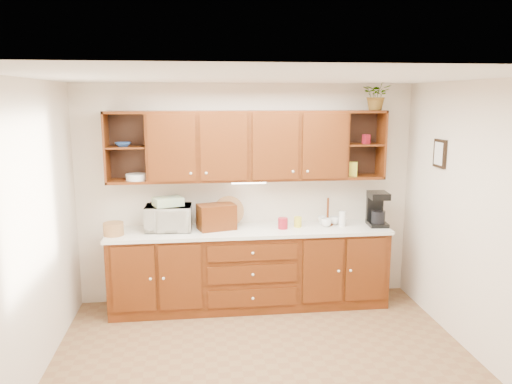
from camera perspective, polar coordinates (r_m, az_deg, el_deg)
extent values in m
plane|color=brown|center=(4.82, 1.26, -19.64)|extent=(4.00, 4.00, 0.00)
plane|color=white|center=(4.16, 1.41, 13.00)|extent=(4.00, 4.00, 0.00)
plane|color=beige|center=(6.00, -1.05, -0.16)|extent=(4.00, 0.00, 4.00)
plane|color=beige|center=(4.49, -24.93, -4.95)|extent=(0.00, 3.50, 3.50)
plane|color=beige|center=(4.99, 24.73, -3.42)|extent=(0.00, 3.50, 3.50)
cube|color=#3C1B06|center=(5.94, -0.72, -8.80)|extent=(3.20, 0.60, 0.90)
cube|color=silver|center=(5.79, -0.72, -4.44)|extent=(3.24, 0.64, 0.04)
cube|color=#3C1B06|center=(5.75, -0.90, 5.30)|extent=(2.30, 0.33, 0.80)
cube|color=black|center=(5.93, -14.46, 5.12)|extent=(0.45, 0.02, 0.80)
cube|color=black|center=(6.20, 11.76, 5.47)|extent=(0.45, 0.02, 0.80)
cube|color=#3C1B06|center=(5.77, -14.65, 4.98)|extent=(0.43, 0.30, 0.02)
cube|color=#3C1B06|center=(6.05, 12.22, 5.33)|extent=(0.43, 0.30, 0.02)
cube|color=#3C1B06|center=(6.03, 12.36, 8.98)|extent=(0.45, 0.33, 0.03)
cube|color=white|center=(5.76, -0.84, 1.09)|extent=(0.40, 0.05, 0.02)
cube|color=black|center=(5.66, 20.27, 4.15)|extent=(0.03, 0.24, 0.30)
cylinder|color=#9B7040|center=(5.73, -15.97, -4.08)|extent=(0.23, 0.23, 0.14)
imported|color=beige|center=(5.78, -9.96, -2.93)|extent=(0.53, 0.37, 0.29)
cube|color=#D9DC67|center=(5.74, -10.03, -1.08)|extent=(0.38, 0.33, 0.09)
cylinder|color=#103219|center=(5.81, -3.42, -2.75)|extent=(0.08, 0.08, 0.28)
cylinder|color=#9B7040|center=(5.92, -3.13, -3.81)|extent=(0.36, 0.11, 0.36)
cube|color=#3C1B06|center=(5.76, -4.54, -2.84)|extent=(0.47, 0.36, 0.29)
cylinder|color=#3C1B06|center=(5.99, 8.20, -2.21)|extent=(0.03, 0.03, 0.33)
cylinder|color=#3C1B06|center=(6.03, 8.16, -3.65)|extent=(0.13, 0.13, 0.02)
imported|color=white|center=(6.05, 8.96, -3.24)|extent=(0.13, 0.13, 0.10)
imported|color=white|center=(6.07, 7.55, -3.14)|extent=(0.13, 0.13, 0.10)
imported|color=white|center=(5.93, 8.02, -3.48)|extent=(0.13, 0.13, 0.10)
cylinder|color=maroon|center=(5.79, 3.09, -3.60)|extent=(0.14, 0.14, 0.13)
cylinder|color=white|center=(5.97, 9.82, -3.04)|extent=(0.11, 0.11, 0.18)
cylinder|color=gold|center=(5.88, 4.80, -3.43)|extent=(0.11, 0.11, 0.12)
cube|color=black|center=(6.10, 13.68, -3.56)|extent=(0.24, 0.30, 0.04)
cube|color=black|center=(6.16, 13.40, -1.75)|extent=(0.20, 0.08, 0.35)
cube|color=black|center=(6.02, 13.83, -0.37)|extent=(0.24, 0.30, 0.08)
cylinder|color=black|center=(6.06, 13.79, -2.81)|extent=(0.17, 0.17, 0.15)
imported|color=navy|center=(5.77, -14.95, 5.28)|extent=(0.20, 0.20, 0.04)
cylinder|color=white|center=(5.78, -13.50, 1.68)|extent=(0.28, 0.28, 0.07)
cube|color=gold|center=(6.02, 11.07, 2.60)|extent=(0.11, 0.10, 0.17)
cube|color=maroon|center=(6.05, 12.48, 5.93)|extent=(0.09, 0.09, 0.11)
imported|color=#999999|center=(6.00, 13.67, 10.74)|extent=(0.40, 0.37, 0.35)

